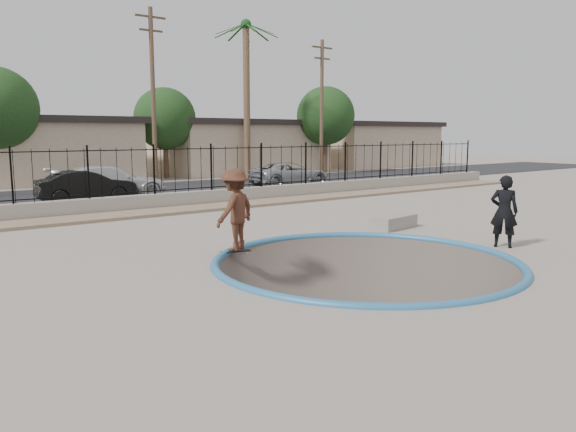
% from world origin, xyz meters
% --- Properties ---
extents(ground, '(120.00, 120.00, 2.20)m').
position_xyz_m(ground, '(0.00, 12.00, -1.10)').
color(ground, gray).
rests_on(ground, ground).
extents(bowl_pit, '(6.84, 6.84, 1.80)m').
position_xyz_m(bowl_pit, '(0.00, -1.00, 0.00)').
color(bowl_pit, '#4C423A').
rests_on(bowl_pit, ground).
extents(coping_ring, '(7.04, 7.04, 0.20)m').
position_xyz_m(coping_ring, '(0.00, -1.00, 0.00)').
color(coping_ring, teal).
rests_on(coping_ring, ground).
extents(rock_strip, '(42.00, 1.60, 0.11)m').
position_xyz_m(rock_strip, '(0.00, 9.20, 0.06)').
color(rock_strip, '#A08368').
rests_on(rock_strip, ground).
extents(retaining_wall, '(42.00, 0.45, 0.60)m').
position_xyz_m(retaining_wall, '(0.00, 10.30, 0.30)').
color(retaining_wall, '#9C9389').
rests_on(retaining_wall, ground).
extents(fence, '(40.00, 0.04, 1.80)m').
position_xyz_m(fence, '(0.00, 10.30, 1.50)').
color(fence, black).
rests_on(fence, retaining_wall).
extents(street, '(90.00, 8.00, 0.04)m').
position_xyz_m(street, '(0.00, 17.00, 0.02)').
color(street, black).
rests_on(street, ground).
extents(house_center, '(10.60, 8.60, 3.90)m').
position_xyz_m(house_center, '(0.00, 26.50, 1.97)').
color(house_center, tan).
rests_on(house_center, ground).
extents(house_east, '(12.60, 8.60, 3.90)m').
position_xyz_m(house_east, '(14.00, 26.50, 1.97)').
color(house_east, tan).
rests_on(house_east, ground).
extents(house_east_far, '(11.60, 8.60, 3.90)m').
position_xyz_m(house_east_far, '(28.00, 26.50, 1.97)').
color(house_east_far, tan).
rests_on(house_east_far, ground).
extents(palm_right, '(2.30, 2.30, 10.30)m').
position_xyz_m(palm_right, '(12.00, 22.00, 7.33)').
color(palm_right, brown).
rests_on(palm_right, ground).
extents(utility_pole_mid, '(1.70, 0.24, 9.50)m').
position_xyz_m(utility_pole_mid, '(4.00, 19.00, 4.96)').
color(utility_pole_mid, '#473323').
rests_on(utility_pole_mid, ground).
extents(utility_pole_right, '(1.70, 0.24, 9.00)m').
position_xyz_m(utility_pole_right, '(16.00, 19.00, 4.70)').
color(utility_pole_right, '#473323').
rests_on(utility_pole_right, ground).
extents(street_tree_mid, '(3.96, 3.96, 5.83)m').
position_xyz_m(street_tree_mid, '(7.00, 24.00, 3.84)').
color(street_tree_mid, '#473323').
rests_on(street_tree_mid, ground).
extents(street_tree_right, '(4.32, 4.32, 6.36)m').
position_xyz_m(street_tree_right, '(19.00, 22.00, 4.19)').
color(street_tree_right, '#473323').
rests_on(street_tree_right, ground).
extents(skater, '(1.46, 1.15, 1.97)m').
position_xyz_m(skater, '(-1.85, 1.60, 0.99)').
color(skater, brown).
rests_on(skater, ground).
extents(skateboard, '(0.77, 0.40, 0.06)m').
position_xyz_m(skateboard, '(-1.85, 1.60, 0.05)').
color(skateboard, black).
rests_on(skateboard, ground).
extents(videographer, '(0.72, 0.81, 1.86)m').
position_xyz_m(videographer, '(4.04, -1.92, 0.93)').
color(videographer, black).
rests_on(videographer, ground).
extents(concrete_ledge, '(1.68, 0.91, 0.40)m').
position_xyz_m(concrete_ledge, '(4.00, 1.75, 0.20)').
color(concrete_ledge, gray).
rests_on(concrete_ledge, ground).
extents(car_b, '(4.13, 1.69, 1.33)m').
position_xyz_m(car_b, '(-1.32, 14.20, 0.70)').
color(car_b, black).
rests_on(car_b, street).
extents(car_c, '(5.23, 2.51, 1.47)m').
position_xyz_m(car_c, '(-0.23, 14.52, 0.77)').
color(car_c, silver).
rests_on(car_c, street).
extents(car_d, '(4.65, 2.26, 1.27)m').
position_xyz_m(car_d, '(10.19, 15.00, 0.67)').
color(car_d, '#999DA1').
rests_on(car_d, street).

